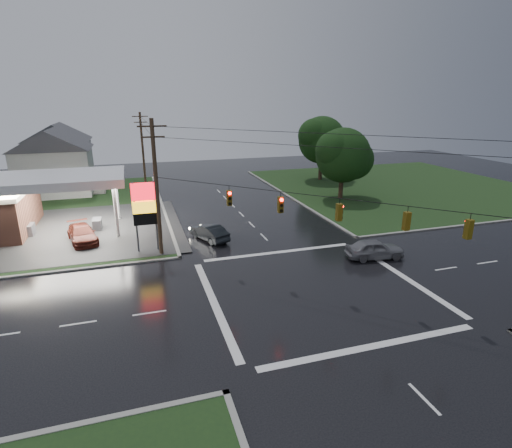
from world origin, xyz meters
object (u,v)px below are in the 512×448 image
object	(u,v)px
tree_ne_near	(344,155)
car_north	(209,232)
utility_pole_nw	(157,187)
house_far	(60,150)
utility_pole_n	(143,148)
house_near	(54,161)
pylon_sign	(145,206)
car_crossing	(375,249)
tree_ne_far	(323,140)
car_pump	(82,234)

from	to	relation	value
tree_ne_near	car_north	size ratio (longest dim) A/B	2.01
utility_pole_nw	house_far	world-z (taller)	utility_pole_nw
utility_pole_n	house_near	size ratio (longest dim) A/B	0.95
pylon_sign	car_crossing	world-z (taller)	pylon_sign
tree_ne_near	car_crossing	world-z (taller)	tree_ne_near
car_crossing	utility_pole_n	bearing A→B (deg)	34.58
car_north	car_crossing	distance (m)	14.52
utility_pole_nw	house_near	world-z (taller)	utility_pole_nw
utility_pole_nw	house_far	distance (m)	40.48
utility_pole_n	car_north	xyz separation A→B (m)	(4.49, -26.24, -4.73)
tree_ne_far	car_crossing	world-z (taller)	tree_ne_far
utility_pole_n	house_far	xyz separation A→B (m)	(-12.45, 10.00, -1.06)
tree_ne_far	car_north	size ratio (longest dim) A/B	2.20
tree_ne_far	pylon_sign	bearing A→B (deg)	-139.65
pylon_sign	tree_ne_far	world-z (taller)	tree_ne_far
utility_pole_nw	car_north	distance (m)	7.08
utility_pole_n	tree_ne_far	world-z (taller)	utility_pole_n
house_far	car_north	xyz separation A→B (m)	(16.94, -36.24, -3.67)
car_crossing	tree_ne_near	bearing A→B (deg)	-12.18
pylon_sign	tree_ne_far	xyz separation A→B (m)	(27.65, 23.49, 2.17)
pylon_sign	car_north	size ratio (longest dim) A/B	1.35
utility_pole_n	house_far	bearing A→B (deg)	141.23
house_near	tree_ne_far	size ratio (longest dim) A/B	1.13
house_far	house_near	bearing A→B (deg)	-85.24
pylon_sign	car_crossing	size ratio (longest dim) A/B	1.29
house_far	utility_pole_nw	bearing A→B (deg)	-72.08
car_north	utility_pole_nw	bearing A→B (deg)	4.33
house_near	car_pump	bearing A→B (deg)	-77.03
tree_ne_near	pylon_sign	bearing A→B (deg)	-154.99
utility_pole_nw	utility_pole_n	size ratio (longest dim) A/B	1.05
pylon_sign	house_near	xyz separation A→B (m)	(-10.45, 25.50, 0.39)
utility_pole_nw	car_north	world-z (taller)	utility_pole_nw
tree_ne_near	car_pump	bearing A→B (deg)	-166.34
house_far	tree_ne_near	xyz separation A→B (m)	(36.09, -26.01, 1.16)
house_near	tree_ne_far	xyz separation A→B (m)	(38.10, -2.01, 1.77)
car_north	car_pump	world-z (taller)	car_pump
tree_ne_near	car_pump	size ratio (longest dim) A/B	1.73
pylon_sign	house_far	distance (m)	39.21
house_near	car_north	xyz separation A→B (m)	(15.94, -24.24, -3.67)
utility_pole_n	tree_ne_near	bearing A→B (deg)	-34.10
utility_pole_n	house_near	xyz separation A→B (m)	(-11.45, -2.00, -1.06)
utility_pole_n	car_crossing	xyz separation A→B (m)	(16.43, -34.51, -4.67)
utility_pole_n	car_crossing	world-z (taller)	utility_pole_n
car_crossing	pylon_sign	bearing A→B (deg)	77.22
house_near	car_north	distance (m)	29.25
utility_pole_n	tree_ne_near	distance (m)	28.55
house_near	utility_pole_nw	bearing A→B (deg)	-66.63
tree_ne_near	utility_pole_nw	bearing A→B (deg)	-152.14
tree_ne_near	tree_ne_far	size ratio (longest dim) A/B	0.92
pylon_sign	house_near	bearing A→B (deg)	112.28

